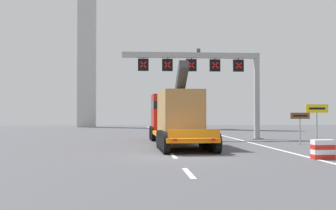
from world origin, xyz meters
TOP-DOWN VIEW (x-y plane):
  - ground at (0.00, 0.00)m, footprint 112.00×112.00m
  - lane_markings at (-0.25, 21.56)m, footprint 0.20×57.72m
  - edge_line_right at (6.20, 12.00)m, footprint 0.20×63.00m
  - overhead_lane_gantry at (3.86, 13.22)m, footprint 11.60×0.90m
  - heavy_haul_truck_orange at (0.57, 8.41)m, footprint 3.37×14.12m
  - exit_sign_yellow at (9.08, 4.42)m, footprint 1.42×0.15m
  - tourist_info_sign_brown at (9.05, 7.04)m, footprint 1.35×0.15m
  - crash_barrier_striped at (6.53, -1.92)m, footprint 1.01×0.53m

SIDE VIEW (x-z plane):
  - ground at x=0.00m, z-range 0.00..0.00m
  - edge_line_right at x=6.20m, z-range 0.00..0.01m
  - lane_markings at x=-0.25m, z-range 0.00..0.01m
  - crash_barrier_striped at x=6.53m, z-range 0.00..0.90m
  - tourist_info_sign_brown at x=9.05m, z-range 0.55..2.73m
  - heavy_haul_truck_orange at x=0.57m, z-range -0.66..4.64m
  - exit_sign_yellow at x=9.08m, z-range 0.68..3.38m
  - overhead_lane_gantry at x=3.86m, z-range 2.05..9.51m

